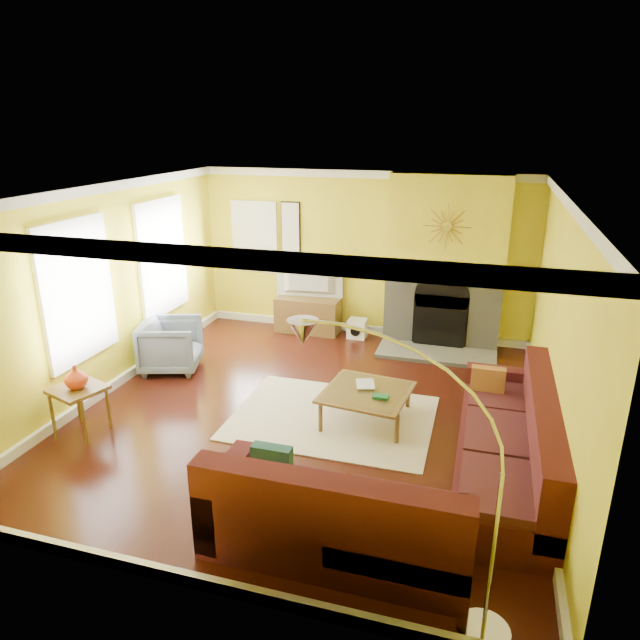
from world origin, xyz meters
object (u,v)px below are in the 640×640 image
(coffee_table, at_px, (366,405))
(media_console, at_px, (308,315))
(side_table, at_px, (81,411))
(sectional_sofa, at_px, (402,434))
(armchair, at_px, (171,345))
(arc_lamp, at_px, (405,488))

(coffee_table, xyz_separation_m, media_console, (-1.61, 2.76, 0.10))
(media_console, xyz_separation_m, side_table, (-1.47, -4.00, -0.01))
(side_table, bearing_deg, media_console, 69.85)
(sectional_sofa, distance_m, armchair, 3.96)
(media_console, bearing_deg, coffee_table, -59.77)
(sectional_sofa, bearing_deg, armchair, 155.23)
(media_console, distance_m, armchair, 2.53)
(sectional_sofa, bearing_deg, side_table, -176.14)
(sectional_sofa, height_order, media_console, sectional_sofa)
(media_console, relative_size, side_table, 1.88)
(sectional_sofa, bearing_deg, coffee_table, 120.18)
(sectional_sofa, height_order, coffee_table, sectional_sofa)
(sectional_sofa, relative_size, side_table, 5.89)
(sectional_sofa, bearing_deg, arc_lamp, -81.71)
(sectional_sofa, distance_m, coffee_table, 1.18)
(coffee_table, xyz_separation_m, arc_lamp, (0.84, -2.79, 0.91))
(sectional_sofa, xyz_separation_m, media_console, (-2.19, 3.75, -0.15))
(coffee_table, bearing_deg, arc_lamp, -73.27)
(coffee_table, bearing_deg, armchair, 167.52)
(coffee_table, xyz_separation_m, armchair, (-3.02, 0.67, 0.18))
(coffee_table, height_order, side_table, side_table)
(media_console, height_order, side_table, media_console)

